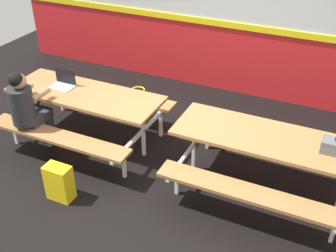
# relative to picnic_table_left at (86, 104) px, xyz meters

# --- Properties ---
(ground_plane) EXTENTS (10.00, 10.00, 0.02)m
(ground_plane) POSITION_rel_picnic_table_left_xyz_m (1.22, -0.25, -0.59)
(ground_plane) COLOR black
(accent_backdrop) EXTENTS (8.00, 0.14, 2.60)m
(accent_backdrop) POSITION_rel_picnic_table_left_xyz_m (1.22, 2.32, 0.67)
(accent_backdrop) COLOR red
(accent_backdrop) RESTS_ON ground
(picnic_table_left) EXTENTS (2.09, 1.56, 0.74)m
(picnic_table_left) POSITION_rel_picnic_table_left_xyz_m (0.00, 0.00, 0.00)
(picnic_table_left) COLOR #9E6B3D
(picnic_table_left) RESTS_ON ground
(picnic_table_right) EXTENTS (2.09, 1.56, 0.74)m
(picnic_table_right) POSITION_rel_picnic_table_left_xyz_m (2.43, -0.01, 0.00)
(picnic_table_right) COLOR #9E6B3D
(picnic_table_right) RESTS_ON ground
(student_nearer) EXTENTS (0.36, 0.53, 1.21)m
(student_nearer) POSITION_rel_picnic_table_left_xyz_m (-0.48, -0.56, 0.13)
(student_nearer) COLOR #2D2D38
(student_nearer) RESTS_ON ground
(laptop_silver) EXTENTS (0.32, 0.22, 0.22)m
(laptop_silver) POSITION_rel_picnic_table_left_xyz_m (-0.37, 0.04, 0.21)
(laptop_silver) COLOR silver
(laptop_silver) RESTS_ON picnic_table_left
(backpack_dark) EXTENTS (0.30, 0.22, 0.44)m
(backpack_dark) POSITION_rel_picnic_table_left_xyz_m (0.38, -1.14, -0.36)
(backpack_dark) COLOR yellow
(backpack_dark) RESTS_ON ground
(tote_bag_bright) EXTENTS (0.34, 0.21, 0.43)m
(tote_bag_bright) POSITION_rel_picnic_table_left_xyz_m (0.29, 0.92, -0.39)
(tote_bag_bright) COLOR yellow
(tote_bag_bright) RESTS_ON ground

